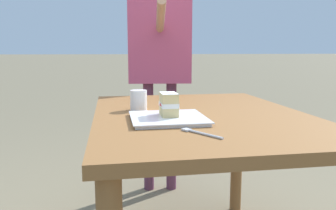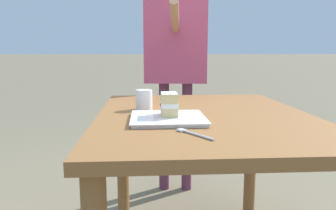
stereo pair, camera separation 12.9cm
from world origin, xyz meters
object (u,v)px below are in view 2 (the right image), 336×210
Objects in this scene: dessert_plate at (168,118)px; dessert_fork at (193,133)px; cake_slice at (169,104)px; patio_table at (203,139)px; diner_person at (176,46)px; coffee_cup at (144,99)px.

dessert_fork is (-0.23, -0.07, -0.00)m from dessert_plate.
cake_slice is (0.02, -0.01, 0.05)m from dessert_plate.
dessert_fork reaches higher than patio_table.
cake_slice is at bearing 126.62° from patio_table.
dessert_fork is 1.36m from diner_person.
dessert_fork is at bearing -161.55° from coffee_cup.
coffee_cup reaches higher than dessert_plate.
coffee_cup is 0.91m from diner_person.
patio_table is at bearing -177.84° from diner_person.
dessert_plate is 0.06m from cake_slice.
diner_person reaches higher than dessert_fork.
diner_person reaches higher than coffee_cup.
dessert_fork is at bearing -166.06° from cake_slice.
diner_person reaches higher than cake_slice.
cake_slice reaches higher than patio_table.
dessert_plate is 0.27m from coffee_cup.
dessert_plate is at bearing 129.00° from patio_table.
patio_table is 4.23× the size of dessert_plate.
diner_person reaches higher than dessert_plate.
dessert_plate is 0.23m from dessert_fork.
dessert_fork is at bearing -163.86° from dessert_plate.
diner_person is at bearing -14.51° from coffee_cup.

